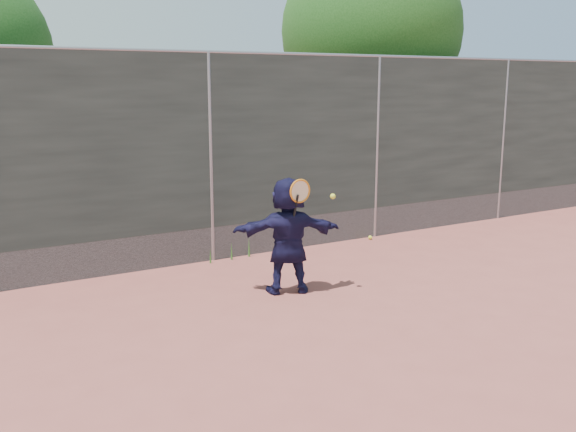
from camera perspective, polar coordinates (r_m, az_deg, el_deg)
ground at (r=6.70m, az=5.61°, el=-10.92°), size 80.00×80.00×0.00m
player at (r=7.93m, az=0.00°, el=-1.72°), size 1.42×0.88×1.46m
ball_ground at (r=10.84m, az=7.32°, el=-1.91°), size 0.07×0.07×0.07m
fence at (r=9.30m, az=-6.92°, el=5.53°), size 20.00×0.06×3.03m
swing_action at (r=7.69m, az=1.35°, el=2.05°), size 0.60×0.21×0.51m
tree_right at (r=13.63m, az=7.89°, el=15.50°), size 3.78×3.60×5.39m
weed_clump at (r=9.58m, az=-4.81°, el=-3.06°), size 0.68×0.07×0.30m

